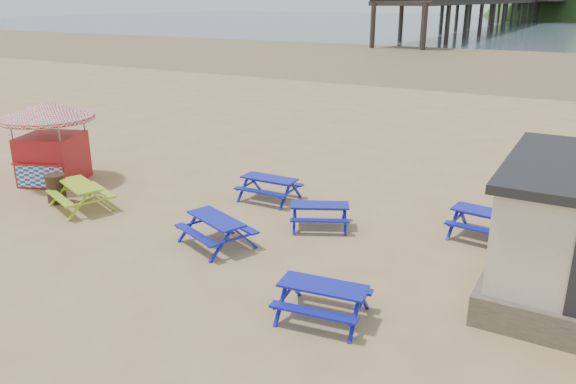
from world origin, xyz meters
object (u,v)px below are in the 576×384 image
Objects in this scene: picnic_table_blue_a at (320,216)px; picnic_table_yellow at (81,196)px; picnic_table_blue_b at (269,189)px; ice_cream_kiosk at (49,132)px; litter_bin at (56,188)px.

picnic_table_blue_a is 0.88× the size of picnic_table_yellow.
ice_cream_kiosk is (-8.13, -2.26, 1.54)m from picnic_table_blue_b.
ice_cream_kiosk is (-10.73, -0.92, 1.57)m from picnic_table_blue_a.
litter_bin is at bearing -158.93° from picnic_table_yellow.
picnic_table_blue_b is 0.78× the size of picnic_table_yellow.
picnic_table_yellow is at bearing -143.72° from picnic_table_blue_b.
ice_cream_kiosk reaches higher than litter_bin.
litter_bin is (-6.18, -3.78, 0.09)m from picnic_table_blue_b.
ice_cream_kiosk is 2.86m from litter_bin.
picnic_table_blue_b is at bearing 58.80° from picnic_table_yellow.
picnic_table_blue_b is 8.58m from ice_cream_kiosk.
picnic_table_blue_a is at bearing -16.80° from ice_cream_kiosk.
picnic_table_blue_a is 2.25× the size of litter_bin.
picnic_table_yellow is (-4.96, -3.79, 0.02)m from picnic_table_blue_b.
picnic_table_blue_b is at bearing 125.88° from picnic_table_blue_a.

